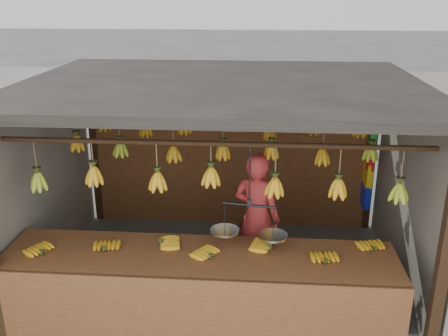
{
  "coord_description": "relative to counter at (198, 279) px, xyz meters",
  "views": [
    {
      "loc": [
        0.43,
        -5.32,
        3.32
      ],
      "look_at": [
        0.0,
        0.3,
        1.3
      ],
      "focal_mm": 40.0,
      "sensor_mm": 36.0,
      "label": 1
    }
  ],
  "objects": [
    {
      "name": "ground",
      "position": [
        0.13,
        1.23,
        -0.72
      ],
      "size": [
        80.0,
        80.0,
        0.0
      ],
      "primitive_type": "plane",
      "color": "#5B5B57"
    },
    {
      "name": "stall",
      "position": [
        0.13,
        1.56,
        1.26
      ],
      "size": [
        4.3,
        3.3,
        2.4
      ],
      "color": "black",
      "rests_on": "ground"
    },
    {
      "name": "counter",
      "position": [
        0.0,
        0.0,
        0.0
      ],
      "size": [
        3.84,
        0.87,
        0.96
      ],
      "color": "brown",
      "rests_on": "ground"
    },
    {
      "name": "hanging_bananas",
      "position": [
        0.14,
        1.23,
        0.9
      ],
      "size": [
        3.57,
        2.23,
        0.39
      ],
      "color": "#92A523",
      "rests_on": "ground"
    },
    {
      "name": "balance_scale",
      "position": [
        0.47,
        0.23,
        0.44
      ],
      "size": [
        0.74,
        0.35,
        0.91
      ],
      "color": "black",
      "rests_on": "ground"
    },
    {
      "name": "vendor",
      "position": [
        0.54,
        1.24,
        0.08
      ],
      "size": [
        0.69,
        0.59,
        1.6
      ],
      "primitive_type": "imported",
      "rotation": [
        0.0,
        0.0,
        2.71
      ],
      "color": "#BF3333",
      "rests_on": "ground"
    },
    {
      "name": "bag_bundles",
      "position": [
        2.07,
        2.58,
        0.31
      ],
      "size": [
        0.08,
        0.26,
        1.27
      ],
      "color": "#199926",
      "rests_on": "ground"
    }
  ]
}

